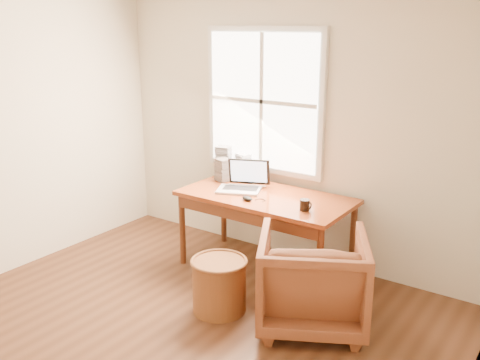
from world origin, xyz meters
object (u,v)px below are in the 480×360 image
(laptop, at_px, (239,176))
(cd_stack_a, at_px, (243,166))
(armchair, at_px, (312,280))
(wicker_stool, at_px, (219,286))
(desk, at_px, (266,197))
(coffee_mug, at_px, (305,205))

(laptop, distance_m, cd_stack_a, 0.43)
(armchair, height_order, cd_stack_a, cd_stack_a)
(cd_stack_a, bearing_deg, armchair, -36.31)
(laptop, height_order, cd_stack_a, laptop)
(wicker_stool, bearing_deg, cd_stack_a, 115.99)
(desk, height_order, cd_stack_a, cd_stack_a)
(armchair, height_order, coffee_mug, coffee_mug)
(laptop, bearing_deg, armchair, -51.53)
(desk, relative_size, armchair, 1.92)
(wicker_stool, distance_m, cd_stack_a, 1.49)
(armchair, relative_size, laptop, 1.98)
(armchair, height_order, wicker_stool, armchair)
(wicker_stool, xyz_separation_m, cd_stack_a, (-0.58, 1.20, 0.66))
(desk, bearing_deg, laptop, -172.34)
(armchair, relative_size, cd_stack_a, 3.25)
(desk, height_order, coffee_mug, coffee_mug)
(desk, bearing_deg, cd_stack_a, 145.08)
(desk, xyz_separation_m, cd_stack_a, (-0.49, 0.34, 0.15))
(desk, distance_m, coffee_mug, 0.52)
(desk, bearing_deg, armchair, -37.11)
(desk, xyz_separation_m, wicker_stool, (0.10, -0.86, -0.51))
(desk, distance_m, laptop, 0.33)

